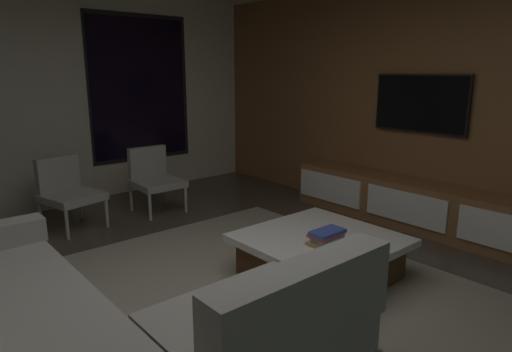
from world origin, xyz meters
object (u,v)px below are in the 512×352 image
at_px(accent_chair_by_curtain, 67,189).
at_px(media_console, 420,207).
at_px(book_stack_on_coffee_table, 327,237).
at_px(accent_chair_near_window, 154,176).
at_px(coffee_table, 320,256).
at_px(mounted_tv, 420,104).
at_px(sectional_couch, 83,339).

relative_size(accent_chair_by_curtain, media_console, 0.25).
bearing_deg(accent_chair_by_curtain, book_stack_on_coffee_table, -68.54).
xyz_separation_m(book_stack_on_coffee_table, media_console, (1.79, 0.21, -0.16)).
distance_m(accent_chair_near_window, accent_chair_by_curtain, 1.02).
bearing_deg(media_console, coffee_table, -177.54).
distance_m(coffee_table, accent_chair_by_curtain, 2.89).
xyz_separation_m(book_stack_on_coffee_table, mounted_tv, (1.97, 0.41, 0.93)).
relative_size(coffee_table, accent_chair_near_window, 1.49).
bearing_deg(media_console, sectional_couch, -177.91).
xyz_separation_m(sectional_couch, media_console, (3.69, 0.13, -0.04)).
xyz_separation_m(sectional_couch, accent_chair_by_curtain, (0.82, 2.70, 0.14)).
distance_m(sectional_couch, book_stack_on_coffee_table, 1.91).
xyz_separation_m(accent_chair_near_window, media_console, (1.85, -2.51, -0.18)).
bearing_deg(coffee_table, mounted_tv, 8.19).
xyz_separation_m(accent_chair_by_curtain, media_console, (2.87, -2.56, -0.18)).
distance_m(accent_chair_near_window, media_console, 3.13).
relative_size(accent_chair_near_window, accent_chair_by_curtain, 1.00).
distance_m(accent_chair_by_curtain, media_console, 3.85).
bearing_deg(accent_chair_near_window, media_console, -53.58).
bearing_deg(accent_chair_by_curtain, coffee_table, -66.04).
distance_m(accent_chair_by_curtain, mounted_tv, 3.97).
bearing_deg(media_console, mounted_tv, 47.58).
distance_m(sectional_couch, mounted_tv, 4.03).
distance_m(media_console, mounted_tv, 1.13).
bearing_deg(coffee_table, accent_chair_near_window, 93.29).
distance_m(sectional_couch, accent_chair_by_curtain, 2.82).
xyz_separation_m(coffee_table, mounted_tv, (1.88, 0.27, 1.16)).
bearing_deg(media_console, accent_chair_near_window, 126.42).
xyz_separation_m(coffee_table, book_stack_on_coffee_table, (-0.08, -0.13, 0.23)).
bearing_deg(book_stack_on_coffee_table, mounted_tv, 11.65).
distance_m(book_stack_on_coffee_table, accent_chair_near_window, 2.72).
height_order(book_stack_on_coffee_table, accent_chair_by_curtain, accent_chair_by_curtain).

